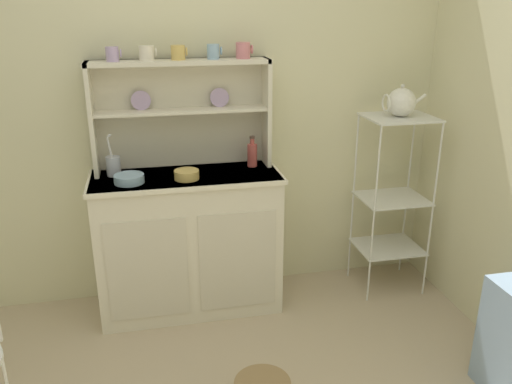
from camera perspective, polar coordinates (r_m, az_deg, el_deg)
wall_back at (r=3.14m, az=-8.45°, el=10.21°), size 3.84×0.05×2.50m
hutch_cabinet at (r=3.14m, az=-7.25°, el=-5.33°), size 1.08×0.45×0.85m
hutch_shelf_unit at (r=3.05m, az=-8.19°, el=9.38°), size 1.01×0.18×0.62m
bakers_rack at (r=3.36m, az=14.75°, el=0.45°), size 0.40×0.34×1.14m
cup_lilac_0 at (r=2.97m, az=-15.40°, el=14.33°), size 0.08×0.07×0.08m
cup_cream_1 at (r=2.97m, az=-11.84°, el=14.63°), size 0.09×0.08×0.08m
cup_gold_2 at (r=2.97m, az=-8.52°, el=14.84°), size 0.09×0.08×0.08m
cup_sky_3 at (r=2.99m, az=-4.67°, el=15.04°), size 0.08×0.07×0.08m
cup_rose_4 at (r=3.02m, az=-1.39°, el=15.22°), size 0.09×0.08×0.09m
bowl_mixing_large at (r=2.91m, az=-13.70°, el=1.41°), size 0.16×0.16×0.05m
bowl_floral_medium at (r=2.91m, az=-7.49°, el=1.90°), size 0.14×0.14×0.05m
jam_bottle at (r=3.10m, az=-0.41°, el=4.16°), size 0.06×0.06×0.18m
utensil_jar at (r=3.04m, az=-15.31°, el=2.81°), size 0.08×0.08×0.24m
porcelain_teapot at (r=3.23m, az=15.56°, el=9.43°), size 0.26×0.17×0.19m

